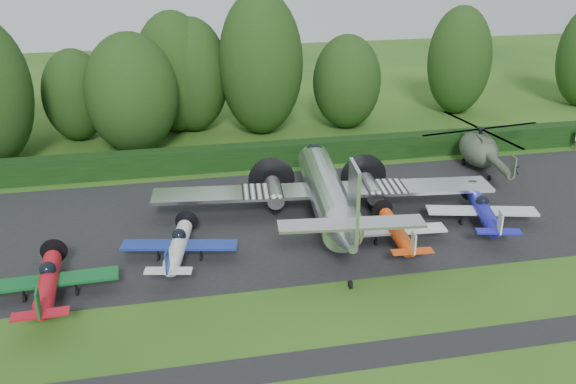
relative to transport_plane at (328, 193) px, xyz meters
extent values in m
plane|color=#224E16|center=(-3.50, -9.10, -2.17)|extent=(160.00, 160.00, 0.00)
cube|color=black|center=(-3.50, 0.90, -2.17)|extent=(70.00, 18.00, 0.01)
cube|color=black|center=(-3.50, -15.10, -2.17)|extent=(70.00, 2.00, 0.00)
cube|color=black|center=(-3.50, 11.90, -2.17)|extent=(90.00, 1.60, 2.00)
cylinder|color=silver|center=(0.00, 0.37, -0.07)|extent=(2.54, 13.27, 2.54)
cone|color=silver|center=(0.00, 7.80, -0.07)|extent=(2.54, 1.66, 2.54)
cone|color=silver|center=(0.00, -7.59, 0.48)|extent=(2.54, 3.32, 2.54)
sphere|color=black|center=(0.00, 6.74, 0.48)|extent=(1.66, 1.66, 1.66)
cube|color=silver|center=(0.00, 1.48, -0.40)|extent=(24.33, 2.65, 0.24)
cube|color=white|center=(-4.42, 1.48, -0.27)|extent=(2.88, 2.77, 0.06)
cube|color=white|center=(4.42, 1.48, -0.27)|extent=(2.88, 2.77, 0.06)
cylinder|color=silver|center=(-3.54, 2.14, -0.68)|extent=(1.22, 3.54, 1.22)
cylinder|color=silver|center=(3.54, 2.14, -0.68)|extent=(1.22, 3.54, 1.22)
cylinder|color=black|center=(-3.54, 4.63, -0.68)|extent=(3.54, 0.03, 3.54)
cylinder|color=black|center=(3.54, 4.63, -0.68)|extent=(3.54, 0.03, 3.54)
cube|color=silver|center=(0.00, -8.48, 1.70)|extent=(8.30, 1.55, 0.15)
cube|color=silver|center=(0.00, -8.81, 3.25)|extent=(0.20, 2.43, 4.20)
cylinder|color=black|center=(-3.54, 1.70, -1.90)|extent=(0.28, 1.00, 1.00)
cylinder|color=black|center=(3.54, 1.70, -1.90)|extent=(0.28, 1.00, 1.00)
cylinder|color=black|center=(0.00, -8.92, -1.98)|extent=(0.20, 0.49, 0.49)
cylinder|color=#B4101D|center=(-17.77, -6.83, -0.99)|extent=(1.03, 5.92, 1.03)
sphere|color=black|center=(-17.77, -6.19, -0.51)|extent=(0.90, 0.90, 0.90)
cube|color=#0D5823|center=(-17.77, -6.29, -1.15)|extent=(7.53, 1.40, 0.15)
cube|color=#B4101D|center=(-17.77, -10.38, -0.72)|extent=(2.80, 0.75, 0.11)
cube|color=#0D5823|center=(-17.77, -10.49, -0.02)|extent=(0.11, 0.86, 1.40)
cylinder|color=black|center=(-17.77, -3.01, -0.99)|extent=(1.61, 0.02, 1.61)
cylinder|color=black|center=(-19.17, -6.51, -1.98)|extent=(0.15, 0.47, 0.47)
cylinder|color=black|center=(-16.38, -6.51, -1.98)|extent=(0.15, 0.47, 0.47)
cylinder|color=black|center=(-17.77, -4.04, -2.00)|extent=(0.13, 0.43, 0.43)
cylinder|color=silver|center=(-10.54, -3.88, -1.05)|extent=(0.98, 5.64, 0.98)
sphere|color=black|center=(-10.54, -3.27, -0.59)|extent=(0.86, 0.86, 0.86)
cube|color=navy|center=(-10.54, -3.37, -1.20)|extent=(7.18, 1.33, 0.14)
cube|color=silver|center=(-10.54, -7.26, -0.79)|extent=(2.67, 0.72, 0.10)
cube|color=navy|center=(-10.54, -7.37, -0.12)|extent=(0.10, 0.82, 1.33)
cylinder|color=black|center=(-10.54, -0.24, -1.05)|extent=(1.54, 0.02, 1.54)
cylinder|color=black|center=(-11.88, -3.57, -1.99)|extent=(0.14, 0.45, 0.45)
cylinder|color=black|center=(-9.21, -3.57, -1.99)|extent=(0.14, 0.45, 0.45)
cylinder|color=black|center=(-10.54, -1.22, -2.01)|extent=(0.12, 0.41, 0.41)
cylinder|color=#E8460D|center=(3.40, -4.52, -1.10)|extent=(0.93, 5.35, 0.93)
sphere|color=black|center=(3.40, -3.94, -0.67)|extent=(0.82, 0.82, 0.82)
cube|color=silver|center=(3.40, -4.04, -1.25)|extent=(6.81, 1.26, 0.14)
cube|color=#E8460D|center=(3.40, -7.73, -0.86)|extent=(2.53, 0.68, 0.10)
cube|color=silver|center=(3.40, -7.83, -0.23)|extent=(0.10, 0.78, 1.26)
cylinder|color=black|center=(3.40, -1.07, -1.10)|extent=(1.46, 0.02, 1.46)
cylinder|color=black|center=(2.14, -4.23, -2.00)|extent=(0.14, 0.43, 0.43)
cylinder|color=black|center=(4.66, -4.23, -2.00)|extent=(0.14, 0.43, 0.43)
cylinder|color=black|center=(3.40, -2.00, -2.02)|extent=(0.12, 0.39, 0.39)
cylinder|color=#1C1CAA|center=(10.25, -3.13, -0.99)|extent=(1.03, 5.93, 1.03)
sphere|color=black|center=(10.25, -2.48, -0.50)|extent=(0.91, 0.91, 0.91)
cube|color=silver|center=(10.25, -2.59, -1.15)|extent=(7.54, 1.40, 0.15)
cube|color=#1C1CAA|center=(10.25, -6.69, -0.72)|extent=(2.80, 0.75, 0.11)
cube|color=silver|center=(10.25, -6.79, -0.02)|extent=(0.11, 0.86, 1.40)
cylinder|color=black|center=(10.25, 0.70, -0.99)|extent=(1.62, 0.02, 1.62)
cylinder|color=black|center=(8.85, -2.81, -1.98)|extent=(0.15, 0.47, 0.47)
cylinder|color=black|center=(11.65, -2.81, -1.98)|extent=(0.15, 0.47, 0.47)
cylinder|color=black|center=(10.25, -0.33, -2.00)|extent=(0.13, 0.43, 0.43)
ellipsoid|color=#3B4635|center=(15.36, 7.74, -0.51)|extent=(2.89, 5.30, 2.77)
cylinder|color=#3B4635|center=(15.36, 3.57, -0.23)|extent=(0.65, 5.56, 0.65)
cube|color=#3B4635|center=(15.36, 0.70, 0.60)|extent=(0.11, 0.83, 1.48)
cylinder|color=black|center=(15.36, 7.74, 0.88)|extent=(0.28, 0.28, 0.74)
cylinder|color=black|center=(15.36, 7.74, 1.30)|extent=(0.65, 0.65, 0.23)
cylinder|color=black|center=(15.36, 7.74, 1.30)|extent=(11.11, 11.11, 0.06)
cube|color=#3B4635|center=(15.36, 7.00, 0.56)|extent=(0.83, 1.85, 0.65)
ellipsoid|color=black|center=(15.36, 9.22, -0.42)|extent=(1.76, 1.76, 1.58)
cylinder|color=black|center=(14.43, 8.48, -1.90)|extent=(0.17, 0.52, 0.52)
cylinder|color=black|center=(16.28, 8.48, -1.90)|extent=(0.17, 0.52, 0.52)
cylinder|color=black|center=(15.36, 4.78, -1.94)|extent=(0.15, 0.44, 0.44)
cylinder|color=#3F3326|center=(26.51, 10.23, -1.51)|extent=(0.13, 0.13, 1.34)
cylinder|color=black|center=(-1.02, 21.45, 0.10)|extent=(0.70, 0.70, 4.54)
ellipsoid|color=#193711|center=(-1.02, 21.45, 4.77)|extent=(8.15, 8.15, 13.88)
cylinder|color=black|center=(7.72, 21.53, -0.63)|extent=(0.70, 0.70, 3.09)
ellipsoid|color=#193711|center=(7.72, 21.53, 2.54)|extent=(6.83, 6.83, 9.43)
cylinder|color=black|center=(21.07, 24.24, -0.28)|extent=(0.70, 0.70, 3.79)
ellipsoid|color=#193711|center=(21.07, 24.24, 3.61)|extent=(6.79, 6.79, 11.57)
cylinder|color=black|center=(-13.28, 18.27, -0.40)|extent=(0.70, 0.70, 3.55)
ellipsoid|color=#193711|center=(-13.28, 18.27, 3.25)|extent=(8.27, 8.27, 10.85)
cylinder|color=black|center=(-18.64, 22.90, -0.74)|extent=(0.70, 0.70, 2.87)
ellipsoid|color=#193711|center=(-18.64, 22.90, 2.21)|extent=(6.12, 6.12, 8.77)
cylinder|color=black|center=(-7.55, 23.62, -0.33)|extent=(0.70, 0.70, 3.69)
ellipsoid|color=#193711|center=(-7.55, 23.62, 3.46)|extent=(7.23, 7.23, 11.27)
cylinder|color=black|center=(-9.28, 23.72, -0.23)|extent=(0.70, 0.70, 3.89)
ellipsoid|color=#193711|center=(-9.28, 23.72, 3.77)|extent=(7.59, 7.59, 11.89)
camera|label=1|loc=(-11.09, -39.42, 17.33)|focal=40.00mm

